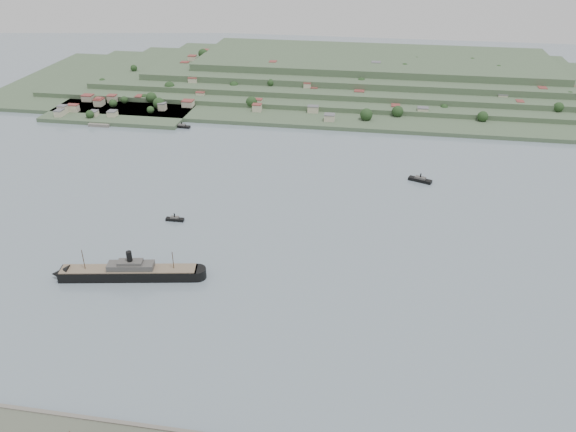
# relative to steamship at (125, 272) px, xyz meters

# --- Properties ---
(ground) EXTENTS (1400.00, 1400.00, 0.00)m
(ground) POSITION_rel_steamship_xyz_m (67.54, 44.66, -4.10)
(ground) COLOR slate
(ground) RESTS_ON ground
(far_peninsula) EXTENTS (760.00, 309.00, 30.00)m
(far_peninsula) POSITION_rel_steamship_xyz_m (95.44, 437.76, 7.78)
(far_peninsula) COLOR #394E34
(far_peninsula) RESTS_ON ground
(steamship) EXTENTS (92.14, 25.99, 22.22)m
(steamship) POSITION_rel_steamship_xyz_m (0.00, 0.00, 0.00)
(steamship) COLOR black
(steamship) RESTS_ON ground
(tugboat) EXTENTS (13.06, 3.72, 5.85)m
(tugboat) POSITION_rel_steamship_xyz_m (5.28, 72.18, -2.68)
(tugboat) COLOR black
(tugboat) RESTS_ON ground
(ferry_west) EXTENTS (17.21, 6.27, 6.31)m
(ferry_west) POSITION_rel_steamship_xyz_m (-52.95, 258.32, -2.58)
(ferry_west) COLOR black
(ferry_west) RESTS_ON ground
(ferry_east) EXTENTS (19.43, 11.73, 7.06)m
(ferry_east) POSITION_rel_steamship_xyz_m (179.78, 167.35, -2.40)
(ferry_east) COLOR black
(ferry_east) RESTS_ON ground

